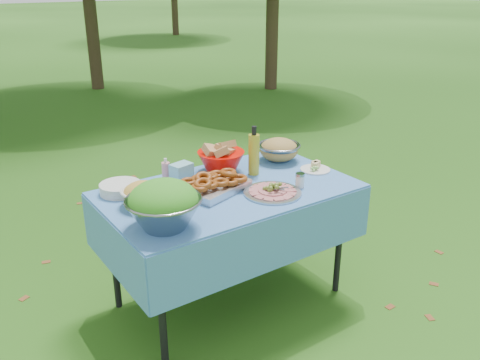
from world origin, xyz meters
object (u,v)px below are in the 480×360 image
object	(u,v)px
bread_bowl	(221,156)
pasta_bowl_steel	(279,149)
oil_bottle	(254,150)
picnic_table	(229,246)
charcuterie_platter	(273,187)
plate_stack	(121,188)
salad_bowl	(164,205)

from	to	relation	value
bread_bowl	pasta_bowl_steel	size ratio (longest dim) A/B	1.06
oil_bottle	picnic_table	bearing A→B (deg)	-156.86
bread_bowl	charcuterie_platter	bearing A→B (deg)	-84.41
bread_bowl	pasta_bowl_steel	bearing A→B (deg)	-5.69
plate_stack	bread_bowl	bearing A→B (deg)	-2.66
salad_bowl	charcuterie_platter	xyz separation A→B (m)	(0.70, 0.03, -0.09)
bread_bowl	oil_bottle	size ratio (longest dim) A/B	0.96
pasta_bowl_steel	bread_bowl	bearing A→B (deg)	174.31
bread_bowl	pasta_bowl_steel	distance (m)	0.44
pasta_bowl_steel	charcuterie_platter	xyz separation A→B (m)	(-0.39, -0.43, -0.04)
salad_bowl	oil_bottle	xyz separation A→B (m)	(0.79, 0.34, 0.03)
picnic_table	oil_bottle	distance (m)	0.61
oil_bottle	plate_stack	bearing A→B (deg)	166.67
picnic_table	charcuterie_platter	size ratio (longest dim) A/B	4.39
bread_bowl	charcuterie_platter	xyz separation A→B (m)	(0.05, -0.47, -0.06)
picnic_table	salad_bowl	world-z (taller)	salad_bowl
pasta_bowl_steel	oil_bottle	bearing A→B (deg)	-158.38
plate_stack	charcuterie_platter	distance (m)	0.87
picnic_table	charcuterie_platter	distance (m)	0.49
bread_bowl	salad_bowl	bearing A→B (deg)	-142.33
salad_bowl	bread_bowl	size ratio (longest dim) A/B	1.26
picnic_table	bread_bowl	world-z (taller)	bread_bowl
salad_bowl	bread_bowl	distance (m)	0.82
picnic_table	salad_bowl	bearing A→B (deg)	-156.44
salad_bowl	oil_bottle	distance (m)	0.86
salad_bowl	charcuterie_platter	distance (m)	0.70
oil_bottle	salad_bowl	bearing A→B (deg)	-156.58
picnic_table	charcuterie_platter	world-z (taller)	charcuterie_platter
charcuterie_platter	oil_bottle	distance (m)	0.35
oil_bottle	bread_bowl	bearing A→B (deg)	131.33
bread_bowl	oil_bottle	xyz separation A→B (m)	(0.14, -0.16, 0.06)
plate_stack	oil_bottle	xyz separation A→B (m)	(0.80, -0.19, 0.13)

